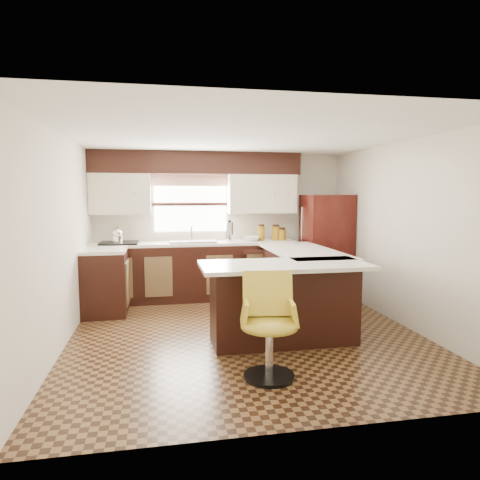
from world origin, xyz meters
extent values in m
plane|color=#49301A|center=(0.00, 0.00, 0.00)|extent=(4.40, 4.40, 0.00)
plane|color=silver|center=(0.00, 0.00, 2.40)|extent=(4.40, 4.40, 0.00)
plane|color=beige|center=(0.00, 2.20, 1.20)|extent=(4.40, 0.00, 4.40)
plane|color=beige|center=(0.00, -2.20, 1.20)|extent=(4.40, 0.00, 4.40)
plane|color=beige|center=(-2.10, 0.00, 1.20)|extent=(0.00, 4.40, 4.40)
plane|color=beige|center=(2.10, 0.00, 1.20)|extent=(0.00, 4.40, 4.40)
cube|color=black|center=(-0.45, 1.90, 0.45)|extent=(3.30, 0.60, 0.90)
cube|color=black|center=(-1.80, 1.25, 0.45)|extent=(0.60, 0.70, 0.90)
cube|color=silver|center=(-0.45, 1.90, 0.92)|extent=(3.30, 0.60, 0.04)
cube|color=silver|center=(-1.80, 1.25, 0.92)|extent=(0.60, 0.70, 0.04)
cube|color=black|center=(-0.40, 2.03, 2.22)|extent=(3.40, 0.35, 0.36)
cube|color=beige|center=(-1.62, 2.03, 1.72)|extent=(0.94, 0.35, 0.64)
cube|color=beige|center=(0.68, 2.03, 1.72)|extent=(1.14, 0.35, 0.64)
cube|color=white|center=(-0.50, 2.18, 1.55)|extent=(1.20, 0.02, 0.90)
cube|color=#D19B93|center=(-0.50, 2.14, 1.94)|extent=(1.30, 0.06, 0.18)
cube|color=#B2B2B7|center=(-0.50, 1.88, 0.96)|extent=(0.75, 0.45, 0.03)
cube|color=black|center=(0.55, 1.61, 0.43)|extent=(0.58, 0.03, 0.78)
cube|color=black|center=(-1.65, 1.88, 0.96)|extent=(0.58, 0.50, 0.02)
cube|color=black|center=(0.90, 0.62, 0.45)|extent=(0.60, 1.95, 0.90)
cube|color=black|center=(0.38, -0.35, 0.45)|extent=(1.65, 0.60, 0.90)
cube|color=silver|center=(0.95, 0.62, 0.92)|extent=(0.84, 1.95, 0.04)
cube|color=silver|center=(0.35, -0.44, 0.92)|extent=(1.89, 0.84, 0.04)
cube|color=#370D09|center=(1.71, 1.70, 0.85)|extent=(0.73, 0.70, 1.71)
cylinder|color=silver|center=(0.11, 1.90, 1.10)|extent=(0.14, 0.14, 0.32)
imported|color=white|center=(0.49, 1.90, 0.98)|extent=(0.34, 0.34, 0.07)
cylinder|color=#8E6612|center=(0.65, 1.92, 1.06)|extent=(0.12, 0.12, 0.24)
cylinder|color=#8E6612|center=(0.90, 1.92, 1.06)|extent=(0.13, 0.13, 0.23)
cylinder|color=#8E6612|center=(1.01, 1.92, 1.03)|extent=(0.14, 0.14, 0.18)
camera|label=1|loc=(-1.02, -5.01, 1.72)|focal=32.00mm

